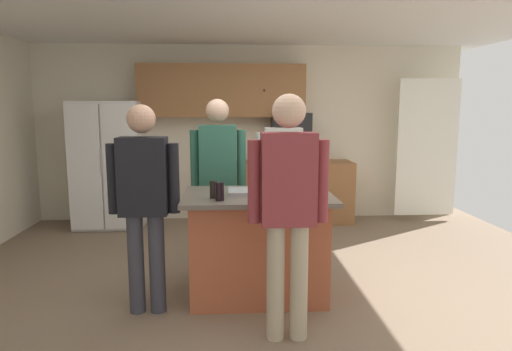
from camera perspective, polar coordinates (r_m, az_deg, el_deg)
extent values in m
plane|color=#7F6B56|center=(4.33, 0.70, -14.19)|extent=(7.04, 7.04, 0.00)
cube|color=beige|center=(6.80, -0.90, 5.43)|extent=(6.40, 0.10, 2.60)
cube|color=white|center=(7.02, 21.00, 3.32)|extent=(0.90, 0.06, 2.00)
cube|color=#936038|center=(6.59, -4.38, 10.74)|extent=(2.40, 0.35, 0.75)
sphere|color=#4C3823|center=(6.41, 1.05, 10.82)|extent=(0.04, 0.04, 0.04)
cube|color=#936038|center=(6.63, 4.42, -2.08)|extent=(1.80, 0.60, 0.90)
sphere|color=#4C3823|center=(6.40, 8.79, -2.54)|extent=(0.04, 0.04, 0.04)
cube|color=white|center=(6.66, -18.22, 1.34)|extent=(0.93, 0.70, 1.77)
cube|color=white|center=(6.37, -21.10, 0.89)|extent=(0.44, 0.04, 1.69)
cube|color=white|center=(6.24, -17.02, 0.94)|extent=(0.44, 0.04, 1.69)
cylinder|color=#B2B2B7|center=(6.26, -19.20, 1.68)|extent=(0.02, 0.02, 0.35)
cube|color=black|center=(6.54, 4.49, 6.59)|extent=(0.56, 0.40, 0.32)
cube|color=#AD5638|center=(4.03, 0.24, -9.17)|extent=(1.16, 0.74, 0.89)
cube|color=#60564C|center=(3.91, 0.25, -2.66)|extent=(1.30, 0.88, 0.04)
cylinder|color=tan|center=(4.74, -5.80, -6.68)|extent=(0.13, 0.13, 0.86)
cylinder|color=tan|center=(4.73, -3.73, -6.67)|extent=(0.13, 0.13, 0.86)
cube|color=#2D6651|center=(4.60, -4.88, 2.42)|extent=(0.38, 0.22, 0.65)
sphere|color=beige|center=(4.57, -4.96, 8.29)|extent=(0.23, 0.23, 0.23)
cylinder|color=#2D6651|center=(4.61, -7.87, 2.17)|extent=(0.09, 0.09, 0.58)
cylinder|color=#2D6651|center=(4.60, -1.89, 2.23)|extent=(0.09, 0.09, 0.58)
cylinder|color=#383842|center=(3.85, -15.09, -10.85)|extent=(0.13, 0.13, 0.83)
cylinder|color=#383842|center=(3.81, -12.55, -10.92)|extent=(0.13, 0.13, 0.83)
cube|color=black|center=(3.65, -14.23, -0.09)|extent=(0.38, 0.22, 0.62)
sphere|color=tan|center=(3.62, -14.50, 7.04)|extent=(0.22, 0.22, 0.22)
cylinder|color=black|center=(3.71, -17.86, -0.40)|extent=(0.09, 0.09, 0.56)
cylinder|color=black|center=(3.62, -10.49, -0.35)|extent=(0.09, 0.09, 0.56)
cylinder|color=tan|center=(4.77, 2.37, -6.64)|extent=(0.13, 0.13, 0.84)
cylinder|color=tan|center=(4.79, 4.41, -6.59)|extent=(0.13, 0.13, 0.84)
cube|color=#B7B7B2|center=(4.64, 3.48, 2.21)|extent=(0.38, 0.22, 0.63)
sphere|color=#8C664C|center=(4.62, 3.53, 7.90)|extent=(0.23, 0.23, 0.23)
cylinder|color=#B7B7B2|center=(4.62, 0.52, 1.97)|extent=(0.09, 0.09, 0.57)
cylinder|color=#B7B7B2|center=(4.68, 6.39, 2.00)|extent=(0.09, 0.09, 0.57)
cylinder|color=tan|center=(3.31, 2.51, -13.48)|extent=(0.13, 0.13, 0.86)
cylinder|color=tan|center=(3.33, 5.50, -13.37)|extent=(0.13, 0.13, 0.86)
cube|color=maroon|center=(3.12, 4.15, -0.44)|extent=(0.38, 0.22, 0.65)
sphere|color=beige|center=(3.08, 4.25, 8.24)|extent=(0.23, 0.23, 0.23)
cylinder|color=maroon|center=(3.10, -0.26, -0.81)|extent=(0.09, 0.09, 0.58)
cylinder|color=maroon|center=(3.16, 8.47, -0.72)|extent=(0.09, 0.09, 0.58)
cylinder|color=black|center=(3.72, 6.51, -1.70)|extent=(0.07, 0.07, 0.16)
cylinder|color=black|center=(3.73, -5.45, -1.79)|extent=(0.06, 0.06, 0.15)
cylinder|color=black|center=(4.13, 1.17, -0.93)|extent=(0.07, 0.07, 0.12)
cylinder|color=#4C6B99|center=(3.88, 4.90, -1.78)|extent=(0.08, 0.08, 0.09)
torus|color=#4C6B99|center=(3.89, 5.69, -1.70)|extent=(0.06, 0.01, 0.06)
cylinder|color=black|center=(3.63, -4.66, -2.06)|extent=(0.07, 0.07, 0.15)
cube|color=#B7B7BC|center=(3.89, -0.33, -2.27)|extent=(0.44, 0.30, 0.02)
cube|color=#A8A8AD|center=(3.89, -0.33, -1.98)|extent=(0.44, 0.30, 0.02)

